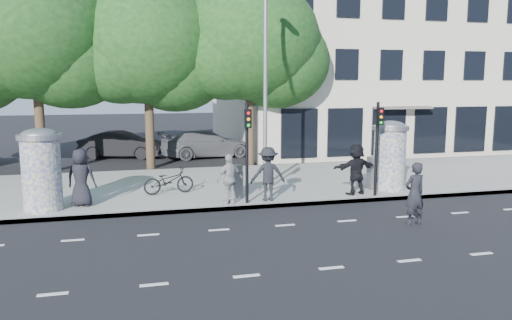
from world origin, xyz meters
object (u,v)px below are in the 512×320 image
object	(u,v)px
ped_f	(356,169)
car_mid	(121,145)
street_lamp	(266,68)
ped_a	(81,178)
cabinet_right	(376,173)
traffic_pole_far	(378,139)
car_right	(207,144)
ad_column_left	(41,168)
ped_d	(268,174)
cabinet_left	(235,181)
bicycle	(169,181)
man_road	(415,194)
ped_e	(230,179)
ad_column_right	(390,154)
traffic_pole_near	(247,143)

from	to	relation	value
ped_f	car_mid	xyz separation A→B (m)	(-8.57, 12.52, -0.33)
street_lamp	ped_a	xyz separation A→B (m)	(-6.84, -1.88, -3.68)
ped_a	cabinet_right	world-z (taller)	ped_a
traffic_pole_far	car_right	bearing A→B (deg)	110.17
street_lamp	car_mid	xyz separation A→B (m)	(-5.77, 10.09, -4.04)
ad_column_left	ped_f	size ratio (longest dim) A/B	1.41
car_mid	traffic_pole_far	bearing A→B (deg)	-129.27
ped_d	cabinet_left	bearing A→B (deg)	-33.24
ped_a	cabinet_left	xyz separation A→B (m)	(5.21, 0.09, -0.39)
street_lamp	ped_f	world-z (taller)	street_lamp
cabinet_right	ad_column_left	bearing A→B (deg)	-175.84
car_mid	bicycle	bearing A→B (deg)	-154.74
ad_column_left	man_road	distance (m)	11.68
bicycle	traffic_pole_far	bearing A→B (deg)	-114.94
ped_e	ped_a	bearing A→B (deg)	-32.09
ad_column_right	car_mid	xyz separation A→B (m)	(-10.17, 12.02, -0.78)
ped_e	cabinet_right	size ratio (longest dim) A/B	1.37
man_road	car_mid	distance (m)	18.37
car_right	ped_f	bearing A→B (deg)	-171.78
ad_column_left	car_right	size ratio (longest dim) A/B	0.50
ad_column_right	car_mid	size ratio (longest dim) A/B	0.58
ad_column_left	traffic_pole_far	world-z (taller)	traffic_pole_far
ped_d	car_right	bearing A→B (deg)	-83.13
car_right	ped_d	bearing A→B (deg)	172.03
ped_a	bicycle	distance (m)	3.21
ad_column_left	street_lamp	xyz separation A→B (m)	(8.00, 2.13, 3.26)
traffic_pole_near	ped_d	world-z (taller)	traffic_pole_near
traffic_pole_near	car_right	bearing A→B (deg)	88.20
traffic_pole_near	cabinet_right	bearing A→B (deg)	11.53
traffic_pole_far	ped_a	distance (m)	10.34
traffic_pole_far	car_right	xyz separation A→B (m)	(-4.42, 12.04, -1.46)
ad_column_right	ped_e	bearing A→B (deg)	-172.43
street_lamp	cabinet_left	distance (m)	4.73
traffic_pole_near	ped_f	world-z (taller)	traffic_pole_near
bicycle	cabinet_left	world-z (taller)	cabinet_left
ped_d	car_mid	world-z (taller)	ped_d
ad_column_right	ped_f	xyz separation A→B (m)	(-1.60, -0.50, -0.45)
ped_e	bicycle	bearing A→B (deg)	-69.40
ped_a	traffic_pole_near	bearing A→B (deg)	-174.04
ped_a	ped_d	size ratio (longest dim) A/B	1.03
ped_a	ped_f	size ratio (longest dim) A/B	1.03
ped_d	ped_f	distance (m)	3.41
traffic_pole_far	cabinet_right	size ratio (longest dim) A/B	2.71
ped_f	car_mid	distance (m)	15.18
street_lamp	cabinet_right	size ratio (longest dim) A/B	6.38
traffic_pole_far	ped_d	xyz separation A→B (m)	(-4.01, 0.25, -1.14)
traffic_pole_far	bicycle	distance (m)	7.77
ad_column_left	cabinet_left	size ratio (longest dim) A/B	2.29
cabinet_left	ped_a	bearing A→B (deg)	-175.26
ped_d	cabinet_right	size ratio (longest dim) A/B	1.50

